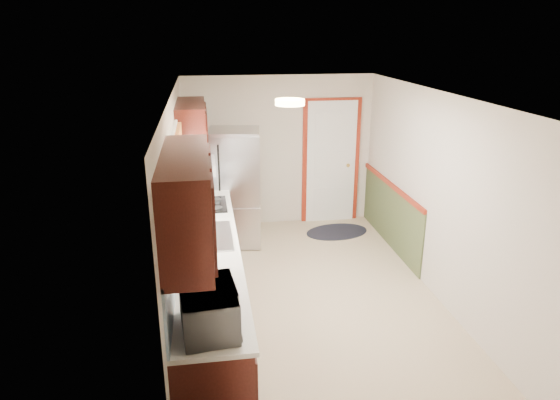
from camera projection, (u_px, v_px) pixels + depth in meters
name	position (u px, v px, depth m)	size (l,w,h in m)	color
room_shell	(312.00, 203.00, 5.64)	(3.20, 5.20, 2.52)	tan
kitchen_run	(204.00, 252.00, 5.32)	(0.63, 4.00, 2.20)	#37110C
back_wall_trim	(343.00, 173.00, 7.95)	(1.12, 2.30, 2.08)	maroon
ceiling_fixture	(290.00, 102.00, 5.03)	(0.30, 0.30, 0.06)	#FFD88C
microwave	(209.00, 305.00, 3.66)	(0.60, 0.33, 0.41)	white
refrigerator	(235.00, 188.00, 7.30)	(0.79, 0.76, 1.72)	#B7B7BC
rug	(337.00, 232.00, 7.93)	(1.00, 0.65, 0.01)	black
cooktop	(206.00, 205.00, 6.31)	(0.51, 0.61, 0.02)	black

